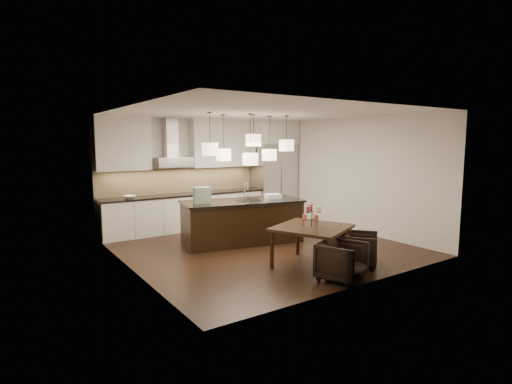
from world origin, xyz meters
TOP-DOWN VIEW (x-y plane):
  - floor at (0.00, 0.00)m, footprint 5.50×5.50m
  - ceiling at (0.00, 0.00)m, footprint 5.50×5.50m
  - wall_back at (0.00, 2.76)m, footprint 5.50×0.02m
  - wall_front at (0.00, -2.76)m, footprint 5.50×0.02m
  - wall_left at (-2.76, 0.00)m, footprint 0.02×5.50m
  - wall_right at (2.76, 0.00)m, footprint 0.02×5.50m
  - refrigerator at (2.10, 2.38)m, footprint 1.20×0.72m
  - fridge_panel at (2.10, 2.38)m, footprint 1.26×0.72m
  - lower_cabinets at (-0.62, 2.43)m, footprint 4.21×0.62m
  - countertop at (-0.62, 2.43)m, footprint 4.21×0.66m
  - backsplash at (-0.62, 2.73)m, footprint 4.21×0.02m
  - upper_cab_left at (-2.10, 2.57)m, footprint 1.25×0.35m
  - upper_cab_right at (0.55, 2.57)m, footprint 1.85×0.35m
  - hood_canopy at (-0.93, 2.48)m, footprint 0.90×0.52m
  - hood_chimney at (-0.93, 2.59)m, footprint 0.30×0.28m
  - fruit_bowl at (-2.04, 2.38)m, footprint 0.31×0.31m
  - island_body at (-0.13, 0.56)m, footprint 2.69×1.52m
  - island_top at (-0.13, 0.56)m, footprint 2.79×1.62m
  - faucet at (-0.01, 0.64)m, footprint 0.15×0.26m
  - tote_bag at (-1.05, 0.66)m, footprint 0.38×0.25m
  - food_container at (0.63, 0.44)m, footprint 0.39×0.31m
  - dining_table at (-0.01, -1.58)m, footprint 1.58×1.58m
  - candelabra at (-0.01, -1.58)m, footprint 0.46×0.46m
  - candle_a at (0.11, -1.53)m, footprint 0.10×0.10m
  - candle_b at (-0.12, -1.50)m, footprint 0.10×0.10m
  - candle_c at (-0.03, -1.71)m, footprint 0.10×0.10m
  - candle_d at (0.05, -1.46)m, footprint 0.10×0.10m
  - candle_e at (-0.13, -1.62)m, footprint 0.10×0.10m
  - candle_f at (0.06, -1.69)m, footprint 0.10×0.10m
  - armchair_left at (-0.11, -2.41)m, footprint 0.87×0.88m
  - armchair_right at (0.67, -2.06)m, footprint 0.93×0.94m
  - pendant_a at (-0.97, 0.42)m, footprint 0.24×0.24m
  - pendant_b at (-0.43, 0.83)m, footprint 0.24×0.24m
  - pendant_c at (0.11, 0.47)m, footprint 0.24×0.24m
  - pendant_d at (0.68, 0.65)m, footprint 0.24×0.24m
  - pendant_e at (0.95, 0.37)m, footprint 0.24×0.24m
  - pendant_f at (-0.07, 0.32)m, footprint 0.24×0.24m

SIDE VIEW (x-z plane):
  - floor at x=0.00m, z-range -0.02..0.00m
  - armchair_right at x=0.67m, z-range 0.00..0.61m
  - armchair_left at x=-0.11m, z-range 0.00..0.63m
  - dining_table at x=-0.01m, z-range 0.00..0.72m
  - lower_cabinets at x=-0.62m, z-range 0.00..0.88m
  - island_body at x=-0.13m, z-range 0.00..0.89m
  - candle_a at x=0.11m, z-range 0.84..0.94m
  - candle_b at x=-0.12m, z-range 0.84..0.94m
  - candle_c at x=-0.03m, z-range 0.84..0.94m
  - countertop at x=-0.62m, z-range 0.88..0.92m
  - island_top at x=-0.13m, z-range 0.89..0.93m
  - candelabra at x=-0.01m, z-range 0.72..1.14m
  - fruit_bowl at x=-2.04m, z-range 0.92..0.98m
  - food_container at x=0.63m, z-range 0.93..1.04m
  - candle_d at x=0.05m, z-range 0.99..1.09m
  - candle_e at x=-0.13m, z-range 0.99..1.09m
  - candle_f at x=0.06m, z-range 0.99..1.09m
  - refrigerator at x=2.10m, z-range 0.00..2.15m
  - tote_bag at x=-1.05m, z-range 0.93..1.28m
  - faucet at x=-0.01m, z-range 0.93..1.32m
  - backsplash at x=-0.62m, z-range 0.92..1.55m
  - wall_back at x=0.00m, z-range 0.00..2.80m
  - wall_front at x=0.00m, z-range 0.00..2.80m
  - wall_left at x=-2.76m, z-range 0.00..2.80m
  - wall_right at x=2.76m, z-range 0.00..2.80m
  - hood_canopy at x=-0.93m, z-range 1.60..1.84m
  - pendant_f at x=-0.07m, z-range 1.72..1.98m
  - pendant_d at x=0.68m, z-range 1.78..2.04m
  - pendant_b at x=-0.43m, z-range 1.80..2.06m
  - pendant_a at x=-0.97m, z-range 1.94..2.20m
  - pendant_e at x=0.95m, z-range 2.00..2.26m
  - upper_cab_left at x=-2.10m, z-range 1.55..2.80m
  - upper_cab_right at x=0.55m, z-range 1.55..2.80m
  - pendant_c at x=0.11m, z-range 2.12..2.38m
  - hood_chimney at x=-0.93m, z-range 1.84..2.80m
  - fridge_panel at x=2.10m, z-range 2.15..2.80m
  - ceiling at x=0.00m, z-range 2.80..2.82m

